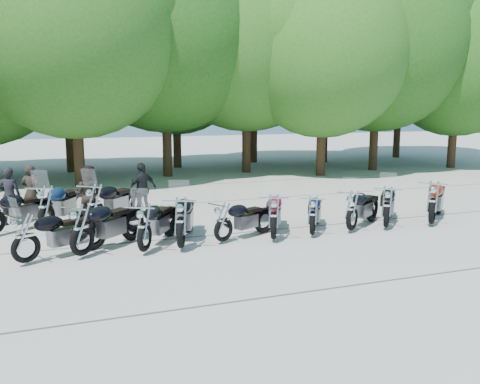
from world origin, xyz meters
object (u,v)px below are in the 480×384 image
object	(u,v)px
motorcycle_6	(313,214)
rider_0	(9,196)
motorcycle_0	(25,237)
motorcycle_9	(433,201)
rider_3	(31,192)
motorcycle_11	(46,207)
motorcycle_1	(82,228)
motorcycle_12	(95,204)
motorcycle_5	(274,215)
motorcycle_7	(352,209)
motorcycle_2	(144,226)
rider_2	(143,189)
rider_1	(88,195)
motorcycle_3	(181,221)
motorcycle_4	(223,221)
motorcycle_8	(387,205)

from	to	relation	value
motorcycle_6	rider_0	world-z (taller)	rider_0
motorcycle_0	rider_0	size ratio (longest dim) A/B	1.34
motorcycle_9	rider_3	size ratio (longest dim) A/B	1.57
motorcycle_11	motorcycle_1	bearing A→B (deg)	134.27
motorcycle_0	motorcycle_12	bearing A→B (deg)	-58.49
motorcycle_5	motorcycle_7	size ratio (longest dim) A/B	1.05
motorcycle_2	motorcycle_6	world-z (taller)	motorcycle_2
rider_2	rider_1	bearing A→B (deg)	-2.82
motorcycle_6	rider_3	world-z (taller)	rider_3
motorcycle_3	rider_1	xyz separation A→B (m)	(-1.82, 3.62, 0.13)
motorcycle_4	motorcycle_11	bearing A→B (deg)	32.67
motorcycle_4	rider_0	distance (m)	6.38
motorcycle_9	rider_3	xyz separation A→B (m)	(-10.53, 4.85, 0.09)
motorcycle_3	motorcycle_6	world-z (taller)	motorcycle_3
motorcycle_3	motorcycle_5	bearing A→B (deg)	-159.58
rider_1	motorcycle_3	bearing A→B (deg)	139.23
rider_2	motorcycle_7	bearing A→B (deg)	115.34
motorcycle_6	motorcycle_12	size ratio (longest dim) A/B	0.84
motorcycle_12	rider_3	xyz separation A→B (m)	(-1.67, 2.04, 0.10)
motorcycle_1	motorcycle_3	size ratio (longest dim) A/B	0.96
motorcycle_1	rider_3	world-z (taller)	rider_3
motorcycle_0	rider_2	distance (m)	5.27
motorcycle_9	rider_2	bearing A→B (deg)	16.61
rider_3	motorcycle_9	bearing A→B (deg)	178.65
motorcycle_9	motorcycle_4	bearing A→B (deg)	44.32
motorcycle_0	motorcycle_8	size ratio (longest dim) A/B	0.93
motorcycle_6	motorcycle_9	distance (m)	3.71
motorcycle_8	rider_3	size ratio (longest dim) A/B	1.46
motorcycle_7	rider_1	xyz separation A→B (m)	(-6.47, 3.50, 0.20)
motorcycle_4	motorcycle_12	distance (m)	3.80
motorcycle_8	motorcycle_11	bearing A→B (deg)	21.60
motorcycle_1	motorcycle_9	xyz separation A→B (m)	(9.34, -0.15, 0.04)
motorcycle_7	motorcycle_9	distance (m)	2.51
motorcycle_1	motorcycle_6	bearing A→B (deg)	-134.07
motorcycle_6	motorcycle_7	distance (m)	1.20
motorcycle_7	rider_0	world-z (taller)	rider_0
motorcycle_6	rider_2	world-z (taller)	rider_2
rider_2	motorcycle_3	bearing A→B (deg)	68.27
motorcycle_2	motorcycle_3	world-z (taller)	motorcycle_3
motorcycle_5	motorcycle_9	size ratio (longest dim) A/B	0.93
rider_1	rider_3	bearing A→B (deg)	-15.77
motorcycle_12	rider_0	distance (m)	2.61
motorcycle_1	motorcycle_0	bearing A→B (deg)	52.86
motorcycle_2	rider_3	distance (m)	5.46
rider_2	motorcycle_9	bearing A→B (deg)	125.76
motorcycle_3	rider_3	world-z (taller)	rider_3
motorcycle_3	motorcycle_6	size ratio (longest dim) A/B	1.19
motorcycle_8	motorcycle_12	world-z (taller)	motorcycle_12
motorcycle_8	motorcycle_0	bearing A→B (deg)	39.49
motorcycle_11	rider_1	world-z (taller)	rider_1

